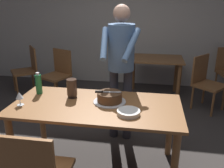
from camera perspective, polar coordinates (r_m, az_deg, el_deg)
The scene contains 14 objects.
ground_plane at distance 2.85m, azimuth -3.49°, elevation -18.75°, with size 14.00×14.00×0.00m, color #383330.
back_wall at distance 5.12m, azimuth 3.66°, elevation 14.98°, with size 10.00×0.12×2.70m, color #BCB7AD.
main_dining_table at distance 2.50m, azimuth -3.80°, elevation -7.16°, with size 1.74×0.83×0.75m.
cake_on_platter at distance 2.48m, azimuth -0.57°, elevation -3.30°, with size 0.34×0.34×0.11m.
cake_knife at distance 2.46m, azimuth -2.24°, elevation -1.87°, with size 0.27×0.05×0.02m.
plate_stack at distance 2.25m, azimuth 3.99°, elevation -6.79°, with size 0.22×0.22×0.04m.
wine_glass_near at distance 2.57m, azimuth -21.37°, elevation -2.64°, with size 0.08×0.08×0.14m.
water_bottle at distance 2.82m, azimuth -17.20°, elevation 0.01°, with size 0.07×0.07×0.25m.
hurricane_lamp at distance 2.62m, azimuth -9.60°, elevation -1.00°, with size 0.11×0.11×0.21m.
person_cutting_cake at distance 2.90m, azimuth 2.16°, elevation 5.82°, with size 0.47×0.56×1.72m.
background_table at distance 4.54m, azimuth 10.29°, elevation 4.16°, with size 1.00×0.70×0.74m.
background_chair_0 at distance 4.23m, azimuth 21.60°, elevation 0.71°, with size 0.62×0.62×0.90m.
background_chair_1 at distance 4.96m, azimuth -19.59°, elevation 3.62°, with size 0.62×0.62×0.90m.
background_chair_3 at distance 4.52m, azimuth -12.82°, elevation 2.77°, with size 0.59×0.59×0.90m.
Camera 1 is at (0.53, -2.17, 1.77)m, focal length 38.10 mm.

